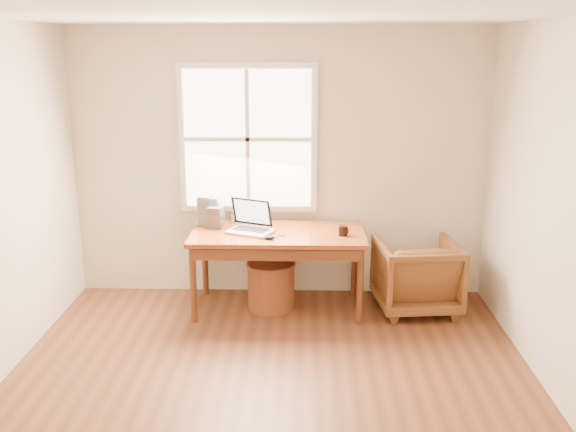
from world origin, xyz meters
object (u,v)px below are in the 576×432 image
Objects in this scene: armchair at (416,275)px; laptop at (250,216)px; wicker_stool at (271,286)px; desk at (278,234)px; coffee_mug at (343,231)px; cd_stack_a at (212,211)px.

laptop is at bearing -5.27° from armchair.
desk is at bearing 0.00° from wicker_stool.
cd_stack_a reaches higher than coffee_mug.
armchair is 1.65m from laptop.
armchair is 8.38× the size of coffee_mug.
wicker_stool is 0.71m from laptop.
wicker_stool is 0.91m from cd_stack_a.
desk is 2.14× the size of armchair.
wicker_stool is 0.88m from coffee_mug.
coffee_mug is at bearing -8.26° from wicker_stool.
desk is 0.70m from cd_stack_a.
wicker_stool is at bearing 180.00° from desk.
coffee_mug is at bearing 19.48° from laptop.
coffee_mug is at bearing 1.46° from armchair.
desk is at bearing 158.52° from coffee_mug.
armchair is (1.29, 0.00, -0.39)m from desk.
cd_stack_a is at bearing 170.01° from laptop.
wicker_stool is 1.60× the size of cd_stack_a.
laptop is 0.85m from coffee_mug.
armchair is 1.36m from wicker_stool.
laptop is (-0.18, -0.03, 0.69)m from wicker_stool.
desk is 3.65× the size of wicker_stool.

